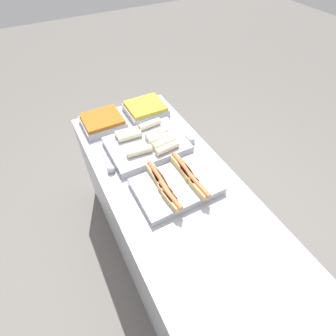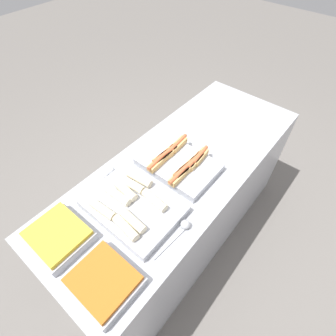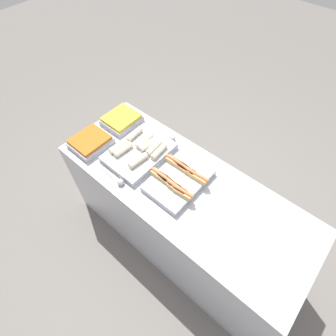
# 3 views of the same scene
# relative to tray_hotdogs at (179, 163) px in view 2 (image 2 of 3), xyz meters

# --- Properties ---
(ground_plane) EXTENTS (12.00, 12.00, 0.00)m
(ground_plane) POSITION_rel_tray_hotdogs_xyz_m (0.03, 0.00, -0.90)
(ground_plane) COLOR slate
(counter) EXTENTS (1.88, 0.73, 0.86)m
(counter) POSITION_rel_tray_hotdogs_xyz_m (0.03, 0.00, -0.47)
(counter) COLOR #A8AAB2
(counter) RESTS_ON ground_plane
(tray_hotdogs) EXTENTS (0.36, 0.45, 0.10)m
(tray_hotdogs) POSITION_rel_tray_hotdogs_xyz_m (0.00, 0.00, 0.00)
(tray_hotdogs) COLOR #A8AAB2
(tray_hotdogs) RESTS_ON counter
(tray_wraps) EXTENTS (0.36, 0.48, 0.10)m
(tray_wraps) POSITION_rel_tray_hotdogs_xyz_m (-0.38, 0.01, -0.00)
(tray_wraps) COLOR #A8AAB2
(tray_wraps) RESTS_ON counter
(tray_side_front) EXTENTS (0.25, 0.28, 0.07)m
(tray_side_front) POSITION_rel_tray_hotdogs_xyz_m (-0.73, -0.17, -0.00)
(tray_side_front) COLOR #A8AAB2
(tray_side_front) RESTS_ON counter
(tray_side_back) EXTENTS (0.25, 0.28, 0.07)m
(tray_side_back) POSITION_rel_tray_hotdogs_xyz_m (-0.73, 0.15, -0.00)
(tray_side_back) COLOR #A8AAB2
(tray_side_back) RESTS_ON counter
(serving_spoon_near) EXTENTS (0.25, 0.05, 0.05)m
(serving_spoon_near) POSITION_rel_tray_hotdogs_xyz_m (-0.31, -0.27, -0.02)
(serving_spoon_near) COLOR #B2B5BA
(serving_spoon_near) RESTS_ON counter
(serving_spoon_far) EXTENTS (0.26, 0.05, 0.05)m
(serving_spoon_far) POSITION_rel_tray_hotdogs_xyz_m (-0.31, 0.28, -0.02)
(serving_spoon_far) COLOR #B2B5BA
(serving_spoon_far) RESTS_ON counter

